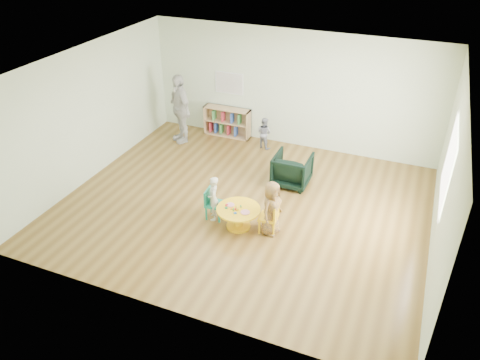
{
  "coord_description": "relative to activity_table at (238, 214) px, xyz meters",
  "views": [
    {
      "loc": [
        2.87,
        -7.18,
        5.22
      ],
      "look_at": [
        0.04,
        -0.3,
        0.76
      ],
      "focal_mm": 35.0,
      "sensor_mm": 36.0,
      "label": 1
    }
  ],
  "objects": [
    {
      "name": "child_left",
      "position": [
        -0.54,
        0.07,
        0.16
      ],
      "size": [
        0.33,
        0.38,
        0.89
      ],
      "primitive_type": "imported",
      "rotation": [
        0.0,
        0.0,
        -1.14
      ],
      "color": "silver",
      "rests_on": "ground"
    },
    {
      "name": "activity_table",
      "position": [
        0.0,
        0.0,
        0.0
      ],
      "size": [
        0.81,
        0.81,
        0.45
      ],
      "rotation": [
        0.0,
        0.0,
        -0.27
      ],
      "color": "yellow",
      "rests_on": "ground"
    },
    {
      "name": "armchair",
      "position": [
        0.46,
        1.85,
        0.07
      ],
      "size": [
        0.74,
        0.76,
        0.69
      ],
      "primitive_type": "imported",
      "rotation": [
        0.0,
        0.0,
        3.14
      ],
      "color": "black",
      "rests_on": "ground"
    },
    {
      "name": "alphabet_poster",
      "position": [
        -1.77,
        3.69,
        1.07
      ],
      "size": [
        0.74,
        0.01,
        0.54
      ],
      "color": "white",
      "rests_on": "ground"
    },
    {
      "name": "child_right",
      "position": [
        0.6,
        0.08,
        0.24
      ],
      "size": [
        0.43,
        0.57,
        1.05
      ],
      "primitive_type": "imported",
      "rotation": [
        0.0,
        0.0,
        1.37
      ],
      "color": "gold",
      "rests_on": "ground"
    },
    {
      "name": "bookshelf",
      "position": [
        -1.79,
        3.56,
        0.08
      ],
      "size": [
        1.2,
        0.3,
        0.75
      ],
      "color": "tan",
      "rests_on": "ground"
    },
    {
      "name": "room",
      "position": [
        -0.16,
        0.7,
        1.61
      ],
      "size": [
        7.1,
        7.0,
        2.8
      ],
      "color": "brown",
      "rests_on": "ground"
    },
    {
      "name": "toddler",
      "position": [
        -0.67,
        3.24,
        0.11
      ],
      "size": [
        0.45,
        0.39,
        0.78
      ],
      "primitive_type": "imported",
      "rotation": [
        0.0,
        0.0,
        2.85
      ],
      "color": "#1B2543",
      "rests_on": "ground"
    },
    {
      "name": "kid_chair_left",
      "position": [
        -0.57,
        0.11,
        0.04
      ],
      "size": [
        0.34,
        0.34,
        0.6
      ],
      "rotation": [
        0.0,
        0.0,
        -1.5
      ],
      "color": "#198B6A",
      "rests_on": "ground"
    },
    {
      "name": "adult_caretaker",
      "position": [
        -2.72,
        2.83,
        0.57
      ],
      "size": [
        1.05,
        0.94,
        1.71
      ],
      "primitive_type": "imported",
      "rotation": [
        0.0,
        0.0,
        -0.66
      ],
      "color": "silver",
      "rests_on": "ground"
    },
    {
      "name": "kid_chair_right",
      "position": [
        0.6,
        0.09,
        0.05
      ],
      "size": [
        0.35,
        0.35,
        0.61
      ],
      "rotation": [
        0.0,
        0.0,
        1.64
      ],
      "color": "yellow",
      "rests_on": "ground"
    }
  ]
}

